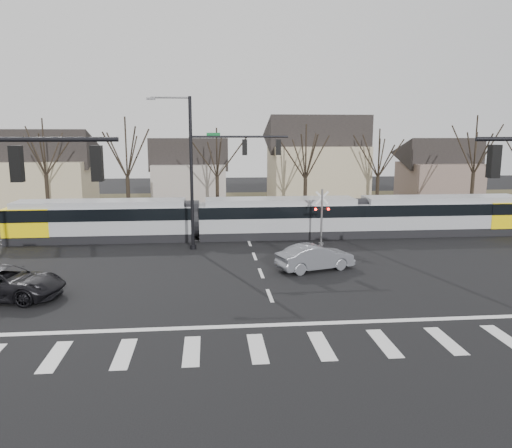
{
  "coord_description": "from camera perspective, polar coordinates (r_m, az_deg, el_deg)",
  "views": [
    {
      "loc": [
        -2.9,
        -21.13,
        7.74
      ],
      "look_at": [
        0.0,
        9.0,
        2.3
      ],
      "focal_mm": 35.0,
      "sensor_mm": 36.0,
      "label": 1
    }
  ],
  "objects": [
    {
      "name": "rail_crossing_signal",
      "position": [
        35.32,
        7.51,
        0.56
      ],
      "size": [
        1.08,
        0.36,
        4.0
      ],
      "color": "#59595B",
      "rests_on": "ground"
    },
    {
      "name": "house_c",
      "position": [
        55.48,
        6.95,
        7.52
      ],
      "size": [
        10.8,
        8.64,
        10.1
      ],
      "color": "tan",
      "rests_on": "ground"
    },
    {
      "name": "ground",
      "position": [
        22.69,
        2.21,
        -9.77
      ],
      "size": [
        140.0,
        140.0,
        0.0
      ],
      "primitive_type": "plane",
      "color": "black"
    },
    {
      "name": "house_b",
      "position": [
        57.29,
        -7.64,
        6.32
      ],
      "size": [
        8.64,
        7.56,
        7.65
      ],
      "color": "gray",
      "rests_on": "ground"
    },
    {
      "name": "lane_dashes",
      "position": [
        38.03,
        -1.01,
        -1.55
      ],
      "size": [
        0.18,
        30.0,
        0.01
      ],
      "color": "silver",
      "rests_on": "ground"
    },
    {
      "name": "rail_pair",
      "position": [
        37.83,
        -0.99,
        -1.57
      ],
      "size": [
        90.0,
        1.52,
        0.06
      ],
      "color": "#59595E",
      "rests_on": "ground"
    },
    {
      "name": "stop_line",
      "position": [
        21.02,
        2.88,
        -11.41
      ],
      "size": [
        28.0,
        0.35,
        0.01
      ],
      "primitive_type": "cube",
      "color": "silver",
      "rests_on": "ground"
    },
    {
      "name": "tram",
      "position": [
        37.99,
        2.51,
        0.92
      ],
      "size": [
        39.37,
        2.92,
        2.98
      ],
      "color": "gray",
      "rests_on": "ground"
    },
    {
      "name": "house_a",
      "position": [
        57.81,
        -22.83,
        6.15
      ],
      "size": [
        9.72,
        8.64,
        8.6
      ],
      "color": "tan",
      "rests_on": "ground"
    },
    {
      "name": "grass_verge",
      "position": [
        53.77,
        -2.35,
        1.91
      ],
      "size": [
        140.0,
        28.0,
        0.01
      ],
      "primitive_type": "cube",
      "color": "#38331E",
      "rests_on": "ground"
    },
    {
      "name": "signal_pole_far",
      "position": [
        33.69,
        -4.68,
        6.68
      ],
      "size": [
        9.28,
        0.44,
        10.2
      ],
      "color": "black",
      "rests_on": "ground"
    },
    {
      "name": "tree_row",
      "position": [
        47.46,
        0.44,
        6.88
      ],
      "size": [
        59.2,
        7.2,
        10.0
      ],
      "color": "black",
      "rests_on": "ground"
    },
    {
      "name": "crosswalk",
      "position": [
        19.01,
        3.87,
        -13.83
      ],
      "size": [
        27.0,
        2.6,
        0.01
      ],
      "color": "silver",
      "rests_on": "ground"
    },
    {
      "name": "house_d",
      "position": [
        62.36,
        20.19,
        6.1
      ],
      "size": [
        8.64,
        7.56,
        7.65
      ],
      "color": "brown",
      "rests_on": "ground"
    },
    {
      "name": "sedan",
      "position": [
        29.09,
        6.78,
        -3.8
      ],
      "size": [
        4.28,
        5.47,
        1.49
      ],
      "primitive_type": "imported",
      "rotation": [
        0.0,
        0.0,
        1.89
      ],
      "color": "slate",
      "rests_on": "ground"
    },
    {
      "name": "suv",
      "position": [
        26.76,
        -26.87,
        -6.01
      ],
      "size": [
        4.48,
        6.5,
        1.57
      ],
      "primitive_type": "imported",
      "rotation": [
        0.0,
        0.0,
        1.4
      ],
      "color": "black",
      "rests_on": "ground"
    }
  ]
}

